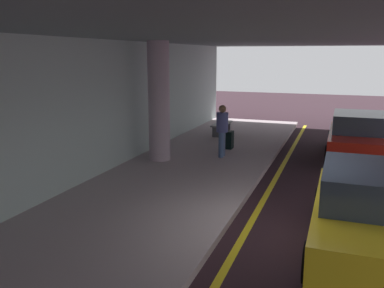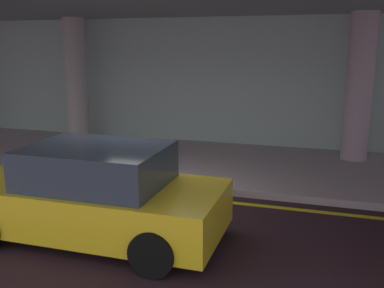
% 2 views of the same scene
% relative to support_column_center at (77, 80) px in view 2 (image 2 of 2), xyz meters
% --- Properties ---
extents(ground_plane, '(60.00, 60.00, 0.00)m').
position_rel_support_column_center_xyz_m(ground_plane, '(4.00, -4.33, -1.97)').
color(ground_plane, black).
extents(sidewalk, '(26.00, 4.20, 0.15)m').
position_rel_support_column_center_xyz_m(sidewalk, '(4.00, -1.23, -1.90)').
color(sidewalk, '#B4A2A6').
rests_on(sidewalk, ground).
extents(lane_stripe_yellow, '(26.00, 0.14, 0.01)m').
position_rel_support_column_center_xyz_m(lane_stripe_yellow, '(4.00, -3.69, -1.97)').
color(lane_stripe_yellow, yellow).
rests_on(lane_stripe_yellow, ground).
extents(support_column_center, '(0.66, 0.66, 3.65)m').
position_rel_support_column_center_xyz_m(support_column_center, '(0.00, 0.00, 0.00)').
color(support_column_center, '#B1A5A7').
rests_on(support_column_center, sidewalk).
extents(support_column_right_mid, '(0.66, 0.66, 3.65)m').
position_rel_support_column_center_xyz_m(support_column_right_mid, '(8.00, 0.00, 0.00)').
color(support_column_right_mid, '#B29AAA').
rests_on(support_column_right_mid, sidewalk).
extents(ceiling_overhang, '(28.00, 13.20, 0.30)m').
position_rel_support_column_center_xyz_m(ceiling_overhang, '(4.00, -1.73, 1.97)').
color(ceiling_overhang, slate).
rests_on(ceiling_overhang, support_column_far_left).
extents(terminal_back_wall, '(26.00, 0.30, 3.80)m').
position_rel_support_column_center_xyz_m(terminal_back_wall, '(4.00, 1.02, -0.07)').
color(terminal_back_wall, '#A9BBB8').
rests_on(terminal_back_wall, ground).
extents(car_yellow_taxi, '(4.10, 1.92, 1.50)m').
position_rel_support_column_center_xyz_m(car_yellow_taxi, '(3.86, -5.86, -1.26)').
color(car_yellow_taxi, yellow).
rests_on(car_yellow_taxi, ground).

